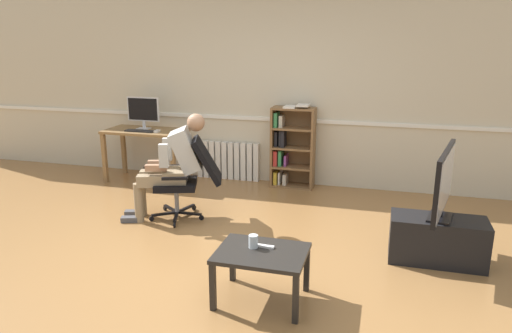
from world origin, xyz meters
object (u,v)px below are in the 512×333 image
at_px(office_chair, 190,175).
at_px(drinking_glass, 253,241).
at_px(keyboard, 140,131).
at_px(computer_mouse, 157,131).
at_px(coffee_table, 262,258).
at_px(person_seated, 172,164).
at_px(tv_stand, 437,240).
at_px(imac_monitor, 143,111).
at_px(computer_desk, 146,138).
at_px(bookshelf, 290,147).
at_px(spare_remote, 265,246).
at_px(tv_screen, 444,183).
at_px(radiator, 228,161).

xyz_separation_m(office_chair, drinking_glass, (1.18, -1.47, -0.04)).
xyz_separation_m(keyboard, computer_mouse, (0.26, 0.02, 0.01)).
relative_size(computer_mouse, coffee_table, 0.14).
bearing_deg(person_seated, drinking_glass, 25.25).
bearing_deg(person_seated, office_chair, 90.00).
bearing_deg(office_chair, tv_stand, 62.17).
distance_m(imac_monitor, coffee_table, 3.84).
bearing_deg(drinking_glass, computer_mouse, 129.74).
bearing_deg(tv_stand, office_chair, 170.92).
bearing_deg(computer_desk, tv_stand, -23.00).
bearing_deg(coffee_table, bookshelf, 97.46).
bearing_deg(spare_remote, tv_stand, -50.78).
distance_m(imac_monitor, computer_mouse, 0.44).
xyz_separation_m(office_chair, spare_remote, (1.26, -1.45, -0.08)).
bearing_deg(spare_remote, computer_desk, 46.01).
bearing_deg(tv_stand, spare_remote, -143.91).
bearing_deg(bookshelf, imac_monitor, -174.29).
distance_m(computer_mouse, coffee_table, 3.46).
distance_m(bookshelf, drinking_glass, 3.00).
distance_m(computer_desk, tv_screen, 4.21).
xyz_separation_m(computer_mouse, drinking_glass, (2.14, -2.57, -0.29)).
relative_size(imac_monitor, coffee_table, 0.70).
bearing_deg(computer_mouse, spare_remote, -48.80).
bearing_deg(tv_screen, person_seated, 95.14).
bearing_deg(computer_mouse, drinking_glass, -50.26).
distance_m(office_chair, tv_screen, 2.71).
xyz_separation_m(computer_desk, bookshelf, (2.07, 0.29, -0.07)).
height_order(coffee_table, spare_remote, spare_remote).
height_order(bookshelf, radiator, bookshelf).
xyz_separation_m(tv_stand, spare_remote, (-1.40, -1.02, 0.22)).
xyz_separation_m(imac_monitor, radiator, (1.17, 0.31, -0.74)).
distance_m(radiator, tv_stand, 3.43).
height_order(imac_monitor, coffee_table, imac_monitor).
height_order(radiator, coffee_table, radiator).
distance_m(computer_desk, drinking_glass, 3.60).
bearing_deg(person_seated, computer_mouse, -164.98).
relative_size(keyboard, tv_stand, 0.49).
xyz_separation_m(keyboard, tv_screen, (3.89, -1.50, 0.01)).
height_order(tv_stand, coffee_table, tv_stand).
bearing_deg(computer_desk, coffee_table, -48.00).
bearing_deg(office_chair, computer_desk, -153.96).
distance_m(radiator, coffee_table, 3.41).
xyz_separation_m(computer_mouse, tv_stand, (3.63, -1.52, -0.56)).
bearing_deg(keyboard, tv_stand, -21.16).
bearing_deg(bookshelf, coffee_table, -82.54).
distance_m(person_seated, coffee_table, 2.07).
height_order(drinking_glass, spare_remote, drinking_glass).
bearing_deg(computer_desk, radiator, 19.29).
distance_m(keyboard, spare_remote, 3.56).
xyz_separation_m(keyboard, office_chair, (1.22, -1.08, -0.25)).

